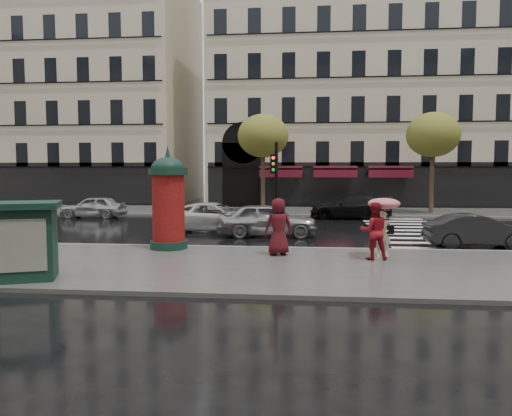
# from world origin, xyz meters

# --- Properties ---
(ground) EXTENTS (160.00, 160.00, 0.00)m
(ground) POSITION_xyz_m (0.00, 0.00, 0.00)
(ground) COLOR black
(ground) RESTS_ON ground
(near_sidewalk) EXTENTS (90.00, 7.00, 0.12)m
(near_sidewalk) POSITION_xyz_m (0.00, -0.50, 0.06)
(near_sidewalk) COLOR #474744
(near_sidewalk) RESTS_ON ground
(far_sidewalk) EXTENTS (90.00, 6.00, 0.12)m
(far_sidewalk) POSITION_xyz_m (0.00, 19.00, 0.06)
(far_sidewalk) COLOR #474744
(far_sidewalk) RESTS_ON ground
(near_kerb) EXTENTS (90.00, 0.25, 0.14)m
(near_kerb) POSITION_xyz_m (0.00, 3.00, 0.07)
(near_kerb) COLOR slate
(near_kerb) RESTS_ON ground
(far_kerb) EXTENTS (90.00, 0.25, 0.14)m
(far_kerb) POSITION_xyz_m (0.00, 16.00, 0.07)
(far_kerb) COLOR slate
(far_kerb) RESTS_ON ground
(zebra_crossing) EXTENTS (3.60, 11.75, 0.01)m
(zebra_crossing) POSITION_xyz_m (6.00, 9.60, 0.01)
(zebra_crossing) COLOR silver
(zebra_crossing) RESTS_ON ground
(bldg_far_corner) EXTENTS (26.00, 14.00, 22.90)m
(bldg_far_corner) POSITION_xyz_m (6.00, 30.00, 11.31)
(bldg_far_corner) COLOR #B7A88C
(bldg_far_corner) RESTS_ON ground
(bldg_far_left) EXTENTS (24.00, 14.00, 22.90)m
(bldg_far_left) POSITION_xyz_m (-22.00, 30.00, 11.31)
(bldg_far_left) COLOR #B7A88C
(bldg_far_left) RESTS_ON ground
(tree_far_left) EXTENTS (3.40, 3.40, 6.64)m
(tree_far_left) POSITION_xyz_m (-2.00, 18.00, 5.17)
(tree_far_left) COLOR #38281C
(tree_far_left) RESTS_ON ground
(tree_far_right) EXTENTS (3.40, 3.40, 6.64)m
(tree_far_right) POSITION_xyz_m (9.00, 18.00, 5.17)
(tree_far_right) COLOR #38281C
(tree_far_right) RESTS_ON ground
(woman_umbrella) EXTENTS (1.05, 1.05, 2.02)m
(woman_umbrella) POSITION_xyz_m (3.46, 1.34, 1.45)
(woman_umbrella) COLOR beige
(woman_umbrella) RESTS_ON near_sidewalk
(woman_red) EXTENTS (0.94, 0.76, 1.84)m
(woman_red) POSITION_xyz_m (3.08, 0.82, 1.04)
(woman_red) COLOR maroon
(woman_red) RESTS_ON near_sidewalk
(man_burgundy) EXTENTS (1.09, 0.88, 1.93)m
(man_burgundy) POSITION_xyz_m (-0.01, 1.33, 1.08)
(man_burgundy) COLOR #450D14
(man_burgundy) RESTS_ON near_sidewalk
(morris_column) EXTENTS (1.40, 1.40, 3.76)m
(morris_column) POSITION_xyz_m (-4.07, 2.30, 1.92)
(morris_column) COLOR black
(morris_column) RESTS_ON near_sidewalk
(traffic_light) EXTENTS (0.28, 0.38, 3.85)m
(traffic_light) POSITION_xyz_m (-0.19, 2.53, 2.45)
(traffic_light) COLOR black
(traffic_light) RESTS_ON near_sidewalk
(newsstand) EXTENTS (2.09, 1.94, 2.05)m
(newsstand) POSITION_xyz_m (-6.42, -3.00, 1.17)
(newsstand) COLOR black
(newsstand) RESTS_ON near_sidewalk
(car_silver) EXTENTS (4.54, 2.07, 1.51)m
(car_silver) POSITION_xyz_m (-0.80, 6.73, 0.75)
(car_silver) COLOR #9A999E
(car_silver) RESTS_ON ground
(car_darkgrey) EXTENTS (3.97, 1.56, 1.29)m
(car_darkgrey) POSITION_xyz_m (7.46, 4.42, 0.64)
(car_darkgrey) COLOR black
(car_darkgrey) RESTS_ON ground
(car_white) EXTENTS (5.18, 2.65, 1.40)m
(car_white) POSITION_xyz_m (-3.45, 8.16, 0.70)
(car_white) COLOR silver
(car_white) RESTS_ON ground
(car_black) EXTENTS (5.00, 2.37, 1.41)m
(car_black) POSITION_xyz_m (3.58, 15.00, 0.70)
(car_black) COLOR black
(car_black) RESTS_ON ground
(car_far_silver) EXTENTS (3.99, 1.66, 1.35)m
(car_far_silver) POSITION_xyz_m (-12.12, 14.05, 0.68)
(car_far_silver) COLOR #AAA9AE
(car_far_silver) RESTS_ON ground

